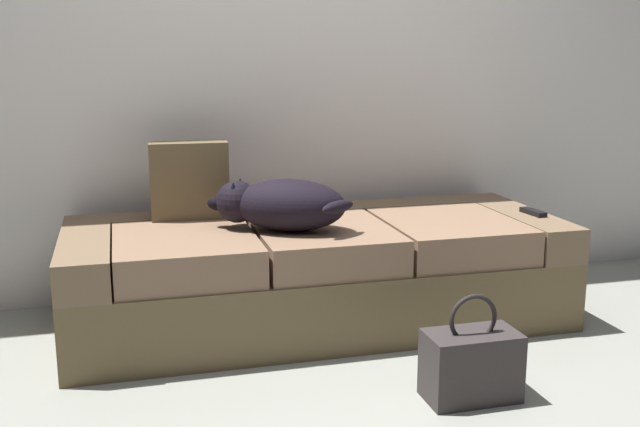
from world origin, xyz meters
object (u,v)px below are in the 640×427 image
at_px(dog_dark, 280,204).
at_px(tv_remote, 533,212).
at_px(couch, 317,272).
at_px(handbag, 471,364).
at_px(throw_pillow, 189,180).

xyz_separation_m(dog_dark, tv_remote, (1.17, -0.01, -0.10)).
distance_m(couch, dog_dark, 0.39).
bearing_deg(tv_remote, couch, 168.92).
relative_size(dog_dark, handbag, 1.59).
distance_m(couch, tv_remote, 1.02).
bearing_deg(throw_pillow, tv_remote, -12.35).
xyz_separation_m(throw_pillow, handbag, (0.84, -1.10, -0.49)).
relative_size(dog_dark, tv_remote, 4.01).
bearing_deg(dog_dark, couch, 28.01).
relative_size(couch, throw_pillow, 6.28).
distance_m(couch, handbag, 0.94).
distance_m(tv_remote, throw_pillow, 1.56).
bearing_deg(dog_dark, handbag, -57.35).
xyz_separation_m(couch, tv_remote, (0.99, -0.10, 0.24)).
relative_size(couch, dog_dark, 3.55).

